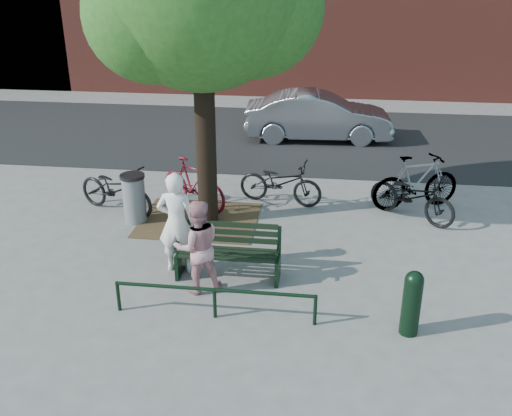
# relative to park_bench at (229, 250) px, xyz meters

# --- Properties ---
(ground) EXTENTS (90.00, 90.00, 0.00)m
(ground) POSITION_rel_park_bench_xyz_m (0.00, -0.08, -0.48)
(ground) COLOR gray
(ground) RESTS_ON ground
(dirt_pit) EXTENTS (2.40, 2.00, 0.02)m
(dirt_pit) POSITION_rel_park_bench_xyz_m (-1.00, 2.12, -0.47)
(dirt_pit) COLOR brown
(dirt_pit) RESTS_ON ground
(road) EXTENTS (40.00, 7.00, 0.01)m
(road) POSITION_rel_park_bench_xyz_m (0.00, 8.42, -0.47)
(road) COLOR black
(road) RESTS_ON ground
(park_bench) EXTENTS (1.74, 0.54, 0.97)m
(park_bench) POSITION_rel_park_bench_xyz_m (0.00, 0.00, 0.00)
(park_bench) COLOR black
(park_bench) RESTS_ON ground
(guard_railing) EXTENTS (3.06, 0.06, 0.51)m
(guard_railing) POSITION_rel_park_bench_xyz_m (0.00, -1.28, -0.08)
(guard_railing) COLOR black
(guard_railing) RESTS_ON ground
(person_left) EXTENTS (0.67, 0.45, 1.80)m
(person_left) POSITION_rel_park_bench_xyz_m (-0.90, 0.07, 0.42)
(person_left) COLOR white
(person_left) RESTS_ON ground
(person_right) EXTENTS (0.94, 0.85, 1.57)m
(person_right) POSITION_rel_park_bench_xyz_m (-0.41, -0.54, 0.31)
(person_right) COLOR #C98A8D
(person_right) RESTS_ON ground
(bollard) EXTENTS (0.27, 0.27, 1.01)m
(bollard) POSITION_rel_park_bench_xyz_m (2.85, -1.31, 0.06)
(bollard) COLOR black
(bollard) RESTS_ON ground
(litter_bin) EXTENTS (0.50, 0.50, 1.02)m
(litter_bin) POSITION_rel_park_bench_xyz_m (-2.29, 1.92, 0.04)
(litter_bin) COLOR gray
(litter_bin) RESTS_ON ground
(bicycle_a) EXTENTS (2.08, 1.42, 1.03)m
(bicycle_a) POSITION_rel_park_bench_xyz_m (-2.83, 2.34, 0.04)
(bicycle_a) COLOR black
(bicycle_a) RESTS_ON ground
(bicycle_b) EXTENTS (1.82, 1.39, 1.09)m
(bicycle_b) POSITION_rel_park_bench_xyz_m (-1.25, 2.81, 0.07)
(bicycle_b) COLOR #5E0D18
(bicycle_b) RESTS_ON ground
(bicycle_c) EXTENTS (1.97, 1.04, 0.98)m
(bicycle_c) POSITION_rel_park_bench_xyz_m (0.59, 3.25, 0.01)
(bicycle_c) COLOR black
(bicycle_c) RESTS_ON ground
(bicycle_d) EXTENTS (2.07, 1.27, 1.20)m
(bicycle_d) POSITION_rel_park_bench_xyz_m (3.50, 3.36, 0.12)
(bicycle_d) COLOR gray
(bicycle_d) RESTS_ON ground
(bicycle_e) EXTENTS (1.96, 1.67, 1.01)m
(bicycle_e) POSITION_rel_park_bench_xyz_m (3.35, 2.78, 0.03)
(bicycle_e) COLOR black
(bicycle_e) RESTS_ON ground
(parked_car) EXTENTS (4.39, 1.74, 1.42)m
(parked_car) POSITION_rel_park_bench_xyz_m (1.27, 8.30, 0.23)
(parked_car) COLOR gray
(parked_car) RESTS_ON ground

